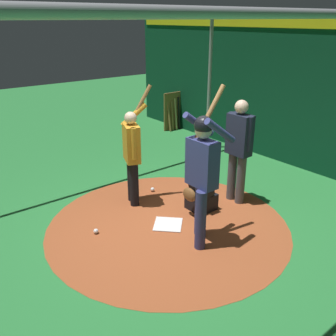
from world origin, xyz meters
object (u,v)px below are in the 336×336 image
Objects in this scene: baseball_1 at (153,189)px; visitor at (132,152)px; home_plate at (168,224)px; umpire at (239,146)px; batter at (202,168)px; bat_rack at (176,112)px; catcher at (200,190)px; baseball_0 at (96,231)px.

visitor is at bearing 15.80° from baseball_1.
umpire reaches higher than home_plate.
batter reaches higher than bat_rack.
umpire is 1.77m from baseball_1.
batter is at bearing 47.73° from catcher.
catcher is at bearing -174.65° from home_plate.
umpire is at bearing 128.09° from baseball_1.
umpire reaches higher than baseball_0.
catcher is (-0.72, -0.07, 0.34)m from home_plate.
home_plate is 5.68× the size of baseball_0.
bat_rack is at bearing -135.47° from baseball_1.
batter is at bearing 99.85° from home_plate.
home_plate is at bearing -80.15° from batter.
batter is at bearing 22.02° from umpire.
visitor is at bearing -52.10° from catcher.
catcher is at bearing 100.99° from baseball_1.
visitor reaches higher than home_plate.
baseball_0 is 1.00× the size of baseball_1.
home_plate is at bearing 65.10° from baseball_1.
visitor is 26.69× the size of baseball_1.
visitor is at bearing 41.46° from bat_rack.
visitor is 1.43m from baseball_0.
catcher is (-0.61, -0.67, -0.76)m from batter.
bat_rack reaches higher than home_plate.
baseball_1 reaches higher than home_plate.
umpire is at bearing 177.31° from home_plate.
catcher is 1.10m from baseball_1.
umpire is at bearing 63.34° from bat_rack.
bat_rack is 14.20× the size of baseball_0.
home_plate is 1.74m from umpire.
batter reaches higher than umpire.
baseball_1 is (-0.51, -1.11, 0.03)m from home_plate.
catcher is at bearing -10.59° from umpire.
batter is 2.05× the size of bat_rack.
home_plate is 1.27m from batter.
visitor reaches higher than baseball_1.
umpire is 23.88× the size of baseball_1.
batter is at bearing 53.87° from bat_rack.
catcher is at bearing 166.78° from baseball_0.
umpire is (-0.72, 0.13, 0.64)m from catcher.
catcher reaches higher than baseball_0.
home_plate is 1.09m from baseball_0.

